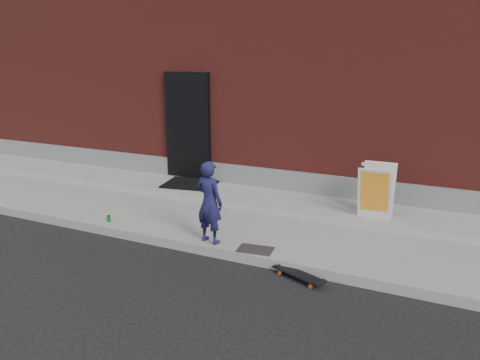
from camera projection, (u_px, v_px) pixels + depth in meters
The scene contains 10 objects.
ground at pixel (239, 263), 6.71m from camera, with size 80.00×80.00×0.00m, color black.
sidewalk at pixel (276, 224), 8.00m from camera, with size 20.00×3.00×0.15m, color gray.
apron at pixel (294, 203), 8.75m from camera, with size 20.00×1.20×0.10m, color gray.
building at pixel (353, 69), 12.16m from camera, with size 20.00×8.10×5.00m.
child at pixel (209, 202), 6.92m from camera, with size 0.46×0.30×1.25m, color #181844.
skateboard at pixel (299, 275), 6.20m from camera, with size 0.78×0.46×0.09m.
pizza_sign at pixel (376, 191), 7.76m from camera, with size 0.54×0.64×0.90m.
soda_can at pixel (109, 219), 7.90m from camera, with size 0.06×0.06×0.11m, color #1A8327.
doormat at pixel (190, 184), 9.76m from camera, with size 1.06×0.86×0.03m, color black.
utility_plate at pixel (255, 250), 6.77m from camera, with size 0.50×0.32×0.02m, color #4B4A4F.
Camera 1 is at (2.62, -5.57, 2.92)m, focal length 35.00 mm.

